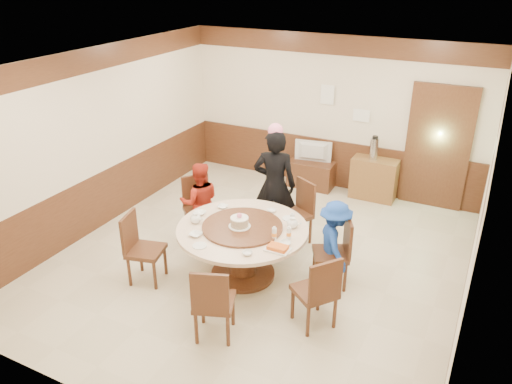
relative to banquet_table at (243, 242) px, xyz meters
The scene contains 32 objects.
room 0.72m from the banquet_table, 86.63° to the left, with size 6.00×6.04×2.84m.
banquet_table is the anchor object (origin of this frame).
chair_0 1.21m from the banquet_table, 17.86° to the left, with size 0.60×0.59×0.97m.
chair_1 1.23m from the banquet_table, 76.73° to the left, with size 0.60×0.60×0.97m.
chair_2 1.29m from the banquet_table, 149.46° to the left, with size 0.62×0.62×0.97m.
chair_3 1.32m from the banquet_table, 149.33° to the right, with size 0.54×0.53×0.97m.
chair_4 1.26m from the banquet_table, 77.11° to the right, with size 0.57×0.57×0.97m.
chair_5 1.35m from the banquet_table, 22.57° to the right, with size 0.62×0.62×0.97m.
person_standing 1.21m from the banquet_table, 93.40° to the left, with size 0.64×0.42×1.75m, color black.
person_red 1.22m from the banquet_table, 150.06° to the left, with size 0.61×0.48×1.25m, color #A42415.
person_blue 1.21m from the banquet_table, 21.14° to the left, with size 0.76×0.44×1.17m, color #183F9E.
birthday_cake 0.32m from the banquet_table, 120.10° to the right, with size 0.29×0.29×0.20m.
teapot_left 0.70m from the banquet_table, 165.42° to the right, with size 0.17×0.15×0.13m, color white.
teapot_right 0.71m from the banquet_table, 26.76° to the left, with size 0.17×0.15×0.13m, color white.
bowl_0 0.69m from the banquet_table, 143.55° to the left, with size 0.15×0.15×0.04m, color white.
bowl_1 0.71m from the banquet_table, 56.85° to the right, with size 0.13×0.13×0.04m, color white.
bowl_2 0.67m from the banquet_table, 133.06° to the right, with size 0.16×0.16×0.04m, color white.
bowl_3 0.74m from the banquet_table, 12.67° to the right, with size 0.14×0.14×0.04m, color white.
bowl_4 0.74m from the banquet_table, behind, with size 0.16×0.16×0.04m, color white.
bowl_5 0.65m from the banquet_table, 75.25° to the left, with size 0.13×0.13×0.04m, color white.
saucer_near 0.73m from the banquet_table, 111.04° to the right, with size 0.18×0.18×0.01m, color white.
saucer_far 0.71m from the banquet_table, 48.01° to the left, with size 0.18×0.18×0.01m, color white.
shrimp_platter 0.76m from the banquet_table, 25.16° to the right, with size 0.30×0.20×0.06m.
bottle_0 0.59m from the banquet_table, ahead, with size 0.06×0.06×0.16m, color white.
bottle_1 0.72m from the banquet_table, ahead, with size 0.06×0.06×0.16m, color white.
bottle_2 0.73m from the banquet_table, 33.30° to the left, with size 0.06×0.06×0.16m, color white.
tv_stand 3.23m from the banquet_table, 94.15° to the left, with size 0.85×0.45×0.50m, color #4B2917.
television 3.22m from the banquet_table, 94.15° to the left, with size 0.69×0.09×0.40m, color gray.
side_cabinet 3.38m from the banquet_table, 73.71° to the left, with size 0.80×0.40×0.75m, color brown.
thermos 3.39m from the banquet_table, 74.60° to the left, with size 0.15×0.15×0.38m, color silver.
notice_left 3.63m from the banquet_table, 91.37° to the left, with size 0.25×0.00×0.35m, color white.
notice_right 3.58m from the banquet_table, 80.55° to the left, with size 0.30×0.00×0.22m, color white.
Camera 1 is at (2.71, -5.51, 3.95)m, focal length 35.00 mm.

